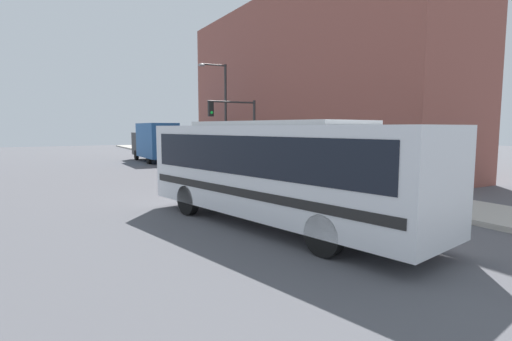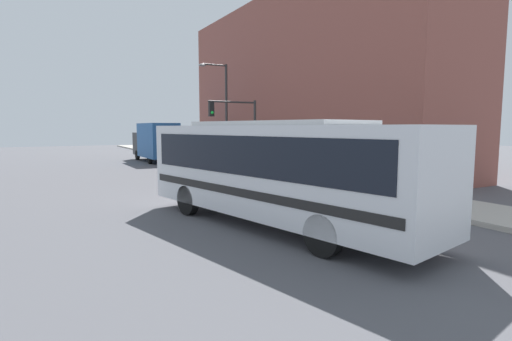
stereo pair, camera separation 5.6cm
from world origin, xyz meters
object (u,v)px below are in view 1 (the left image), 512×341
at_px(city_bus, 276,166).
at_px(street_lamp, 222,107).
at_px(delivery_truck, 154,141).
at_px(parking_meter, 280,162).
at_px(fire_hydrant, 359,184).
at_px(traffic_light_pole, 237,122).
at_px(pedestrian_near_corner, 249,156).

xyz_separation_m(city_bus, street_lamp, (5.97, 16.77, 2.65)).
distance_m(delivery_truck, street_lamp, 8.89).
bearing_deg(delivery_truck, parking_meter, -79.47).
relative_size(fire_hydrant, street_lamp, 0.10).
distance_m(city_bus, street_lamp, 17.99).
bearing_deg(parking_meter, street_lamp, 90.12).
bearing_deg(traffic_light_pole, parking_meter, -71.99).
bearing_deg(pedestrian_near_corner, parking_meter, -102.01).
xyz_separation_m(delivery_truck, pedestrian_near_corner, (4.21, -9.66, -0.83)).
relative_size(delivery_truck, fire_hydrant, 10.37).
bearing_deg(pedestrian_near_corner, city_bus, -115.78).
distance_m(parking_meter, street_lamp, 8.51).
bearing_deg(fire_hydrant, traffic_light_pole, 96.33).
bearing_deg(traffic_light_pole, street_lamp, 76.81).
xyz_separation_m(fire_hydrant, traffic_light_pole, (-1.07, 9.60, 2.80)).
distance_m(fire_hydrant, street_lamp, 14.63).
xyz_separation_m(traffic_light_pole, street_lamp, (1.05, 4.48, 1.17)).
relative_size(city_bus, pedestrian_near_corner, 6.67).
bearing_deg(city_bus, parking_meter, 44.78).
xyz_separation_m(fire_hydrant, parking_meter, (0.00, 6.32, 0.48)).
height_order(city_bus, delivery_truck, delivery_truck).
height_order(city_bus, traffic_light_pole, traffic_light_pole).
relative_size(traffic_light_pole, pedestrian_near_corner, 2.88).
distance_m(fire_hydrant, traffic_light_pole, 10.06).
xyz_separation_m(delivery_truck, street_lamp, (2.90, -7.96, 2.70)).
relative_size(parking_meter, pedestrian_near_corner, 0.78).
height_order(fire_hydrant, pedestrian_near_corner, pedestrian_near_corner).
xyz_separation_m(street_lamp, pedestrian_near_corner, (1.30, -1.70, -3.54)).
bearing_deg(city_bus, street_lamp, 58.79).
distance_m(city_bus, fire_hydrant, 6.69).
relative_size(city_bus, street_lamp, 1.43).
bearing_deg(city_bus, traffic_light_pole, 56.56).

